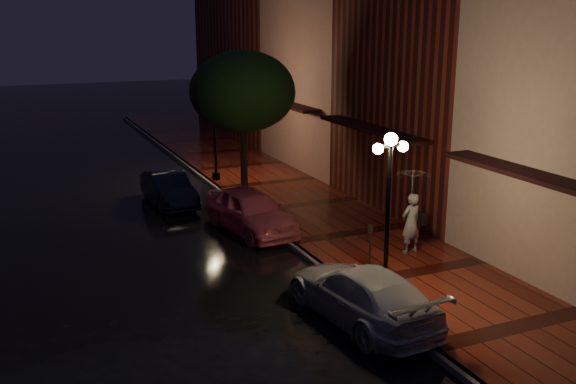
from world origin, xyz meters
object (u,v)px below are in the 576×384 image
pink_car (251,211)px  woman_with_umbrella (412,198)px  silver_car (361,294)px  streetlamp_near (388,208)px  street_tree (243,94)px  streetlamp_far (215,125)px  parking_meter (370,243)px  navy_car (169,189)px

pink_car → woman_with_umbrella: size_ratio=1.68×
silver_car → pink_car: bearing=-94.9°
streetlamp_near → street_tree: size_ratio=0.74×
streetlamp_far → silver_car: streetlamp_far is taller
streetlamp_far → silver_car: bearing=-93.8°
silver_car → woman_with_umbrella: (3.54, 3.13, 1.20)m
streetlamp_near → pink_car: size_ratio=0.98×
woman_with_umbrella → parking_meter: bearing=16.0°
streetlamp_near → parking_meter: streetlamp_near is taller
streetlamp_near → woman_with_umbrella: streetlamp_near is taller
streetlamp_near → navy_car: 11.88m
silver_car → streetlamp_far: bearing=-99.1°
pink_car → parking_meter: size_ratio=3.18×
navy_car → silver_car: bearing=-83.7°
streetlamp_near → streetlamp_far: bearing=90.0°
silver_car → parking_meter: size_ratio=3.40×
silver_car → woman_with_umbrella: 4.87m
streetlamp_near → silver_car: (-0.95, -0.46, -1.92)m
streetlamp_near → navy_car: streetlamp_near is taller
woman_with_umbrella → parking_meter: 2.29m
pink_car → woman_with_umbrella: bearing=-57.6°
woman_with_umbrella → parking_meter: (-1.94, -0.84, -0.89)m
streetlamp_near → navy_car: (-2.76, 11.39, -1.96)m
street_tree → parking_meter: street_tree is taller
navy_car → streetlamp_far: bearing=41.0°
streetlamp_far → street_tree: bearing=-85.1°
street_tree → woman_with_umbrella: street_tree is taller
streetlamp_near → silver_car: streetlamp_near is taller
pink_car → silver_car: pink_car is taller
silver_car → woman_with_umbrella: size_ratio=1.79×
street_tree → parking_meter: size_ratio=4.21×
parking_meter → pink_car: bearing=125.3°
streetlamp_far → navy_car: bearing=-136.6°
woman_with_umbrella → streetlamp_far: bearing=-84.5°
street_tree → navy_car: bearing=172.5°
streetlamp_far → pink_car: streetlamp_far is taller
navy_car → pink_car: bearing=-70.8°
pink_car → street_tree: bearing=65.1°
streetlamp_far → pink_car: bearing=-98.1°
streetlamp_near → silver_car: bearing=-154.1°
parking_meter → navy_car: bearing=127.0°
street_tree → silver_car: bearing=-96.0°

